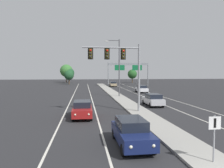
# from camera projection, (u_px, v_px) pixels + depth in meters

# --- Properties ---
(median_island) EXTENTS (2.40, 110.00, 0.15)m
(median_island) POSITION_uv_depth(u_px,v_px,m) (134.00, 108.00, 25.41)
(median_island) COLOR #9E9B93
(median_island) RESTS_ON ground
(lane_stripe_oncoming_center) EXTENTS (0.14, 100.00, 0.01)m
(lane_stripe_oncoming_center) POSITION_uv_depth(u_px,v_px,m) (93.00, 101.00, 31.73)
(lane_stripe_oncoming_center) COLOR silver
(lane_stripe_oncoming_center) RESTS_ON ground
(lane_stripe_receding_center) EXTENTS (0.14, 100.00, 0.01)m
(lane_stripe_receding_center) POSITION_uv_depth(u_px,v_px,m) (153.00, 100.00, 32.96)
(lane_stripe_receding_center) COLOR silver
(lane_stripe_receding_center) RESTS_ON ground
(edge_stripe_left) EXTENTS (0.14, 100.00, 0.01)m
(edge_stripe_left) POSITION_uv_depth(u_px,v_px,m) (70.00, 102.00, 31.30)
(edge_stripe_left) COLOR silver
(edge_stripe_left) RESTS_ON ground
(edge_stripe_right) EXTENTS (0.14, 100.00, 0.01)m
(edge_stripe_right) POSITION_uv_depth(u_px,v_px,m) (173.00, 100.00, 33.39)
(edge_stripe_right) COLOR silver
(edge_stripe_right) RESTS_ON ground
(overhead_signal_mast) EXTENTS (6.17, 0.44, 7.20)m
(overhead_signal_mast) POSITION_uv_depth(u_px,v_px,m) (120.00, 62.00, 22.41)
(overhead_signal_mast) COLOR gray
(overhead_signal_mast) RESTS_ON median_island
(median_sign_post) EXTENTS (0.60, 0.10, 2.20)m
(median_sign_post) POSITION_uv_depth(u_px,v_px,m) (214.00, 132.00, 9.81)
(median_sign_post) COLOR gray
(median_sign_post) RESTS_ON median_island
(street_lamp_median) EXTENTS (2.58, 0.28, 10.00)m
(street_lamp_median) POSITION_uv_depth(u_px,v_px,m) (118.00, 64.00, 37.35)
(street_lamp_median) COLOR #4C4C51
(street_lamp_median) RESTS_ON median_island
(car_oncoming_navy) EXTENTS (1.87, 4.49, 1.58)m
(car_oncoming_navy) POSITION_uv_depth(u_px,v_px,m) (132.00, 132.00, 12.54)
(car_oncoming_navy) COLOR #141E4C
(car_oncoming_navy) RESTS_ON ground
(car_oncoming_red) EXTENTS (1.83, 4.48, 1.58)m
(car_oncoming_red) POSITION_uv_depth(u_px,v_px,m) (82.00, 109.00, 20.37)
(car_oncoming_red) COLOR maroon
(car_oncoming_red) RESTS_ON ground
(car_receding_silver) EXTENTS (1.85, 4.48, 1.58)m
(car_receding_silver) POSITION_uv_depth(u_px,v_px,m) (153.00, 100.00, 27.52)
(car_receding_silver) COLOR #B7B7BC
(car_receding_silver) RESTS_ON ground
(car_receding_white) EXTENTS (1.88, 4.49, 1.58)m
(car_receding_white) POSITION_uv_depth(u_px,v_px,m) (142.00, 89.00, 45.88)
(car_receding_white) COLOR silver
(car_receding_white) RESTS_ON ground
(car_receding_tan) EXTENTS (1.90, 4.50, 1.58)m
(car_receding_tan) POSITION_uv_depth(u_px,v_px,m) (113.00, 84.00, 65.13)
(car_receding_tan) COLOR tan
(car_receding_tan) RESTS_ON ground
(highway_sign_gantry) EXTENTS (13.28, 0.42, 7.50)m
(highway_sign_gantry) POSITION_uv_depth(u_px,v_px,m) (128.00, 67.00, 67.93)
(highway_sign_gantry) COLOR gray
(highway_sign_gantry) RESTS_ON ground
(tree_far_left_c) EXTENTS (5.43, 5.43, 7.85)m
(tree_far_left_c) POSITION_uv_depth(u_px,v_px,m) (66.00, 71.00, 91.76)
(tree_far_left_c) COLOR #4C3823
(tree_far_left_c) RESTS_ON ground
(tree_far_left_a) EXTENTS (4.38, 4.38, 6.34)m
(tree_far_left_a) POSITION_uv_depth(u_px,v_px,m) (69.00, 73.00, 91.25)
(tree_far_left_a) COLOR #4C3823
(tree_far_left_a) RESTS_ON ground
(tree_far_right_a) EXTENTS (3.89, 3.89, 5.63)m
(tree_far_right_a) POSITION_uv_depth(u_px,v_px,m) (132.00, 74.00, 88.46)
(tree_far_right_a) COLOR #4C3823
(tree_far_right_a) RESTS_ON ground
(tree_far_left_b) EXTENTS (3.56, 3.56, 5.16)m
(tree_far_left_b) POSITION_uv_depth(u_px,v_px,m) (69.00, 75.00, 77.77)
(tree_far_left_b) COLOR #4C3823
(tree_far_left_b) RESTS_ON ground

